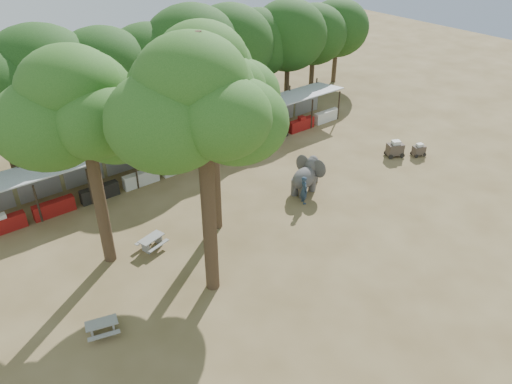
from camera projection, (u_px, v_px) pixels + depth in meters
ground at (331, 258)px, 25.85m from camera, size 100.00×100.00×0.00m
vendor_stalls at (188, 146)px, 34.54m from camera, size 28.00×2.99×2.80m
yard_tree_left at (78, 109)px, 21.60m from camera, size 7.10×6.90×11.02m
yard_tree_center at (197, 105)px, 19.31m from camera, size 7.10×6.90×12.04m
yard_tree_back at (206, 80)px, 23.93m from camera, size 7.10×6.90×11.36m
backdrop_trees at (146, 67)px, 35.77m from camera, size 46.46×5.95×8.33m
elephant at (307, 175)px, 31.15m from camera, size 2.90×2.12×2.15m
handler at (304, 190)px, 29.98m from camera, size 0.63×0.76×1.81m
picnic_table_near at (102, 326)px, 21.21m from camera, size 1.60×1.51×0.67m
picnic_table_far at (152, 241)px, 26.35m from camera, size 1.64×1.55×0.68m
cart_front at (395, 149)px, 35.46m from camera, size 1.47×1.26×1.22m
cart_back at (419, 150)px, 35.63m from camera, size 1.10×0.89×0.94m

